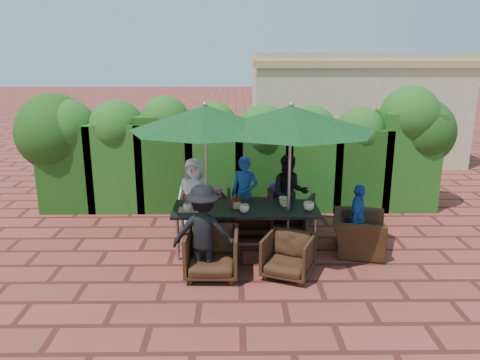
{
  "coord_description": "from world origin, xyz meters",
  "views": [
    {
      "loc": [
        -0.09,
        -7.22,
        3.17
      ],
      "look_at": [
        0.0,
        0.4,
        1.11
      ],
      "focal_mm": 35.0,
      "sensor_mm": 36.0,
      "label": 1
    }
  ],
  "objects_px": {
    "umbrella_right": "(291,118)",
    "chair_far_right": "(292,210)",
    "chair_near_right": "(288,254)",
    "chair_end_right": "(359,227)",
    "umbrella_left": "(205,118)",
    "chair_far_mid": "(250,210)",
    "dining_table": "(246,212)",
    "chair_near_left": "(212,251)",
    "chair_far_left": "(205,210)"
  },
  "relations": [
    {
      "from": "umbrella_left",
      "to": "chair_near_right",
      "type": "xyz_separation_m",
      "value": [
        1.23,
        -0.92,
        -1.87
      ]
    },
    {
      "from": "chair_far_left",
      "to": "chair_far_right",
      "type": "relative_size",
      "value": 1.05
    },
    {
      "from": "chair_near_right",
      "to": "chair_end_right",
      "type": "distance_m",
      "value": 1.53
    },
    {
      "from": "chair_far_mid",
      "to": "dining_table",
      "type": "bearing_deg",
      "value": 83.05
    },
    {
      "from": "chair_near_right",
      "to": "chair_far_mid",
      "type": "bearing_deg",
      "value": 128.92
    },
    {
      "from": "dining_table",
      "to": "umbrella_left",
      "type": "xyz_separation_m",
      "value": [
        -0.63,
        0.0,
        1.54
      ]
    },
    {
      "from": "chair_near_right",
      "to": "chair_end_right",
      "type": "relative_size",
      "value": 0.72
    },
    {
      "from": "chair_far_left",
      "to": "chair_near_right",
      "type": "height_order",
      "value": "chair_far_left"
    },
    {
      "from": "dining_table",
      "to": "chair_near_left",
      "type": "relative_size",
      "value": 3.0
    },
    {
      "from": "chair_far_mid",
      "to": "chair_near_right",
      "type": "xyz_separation_m",
      "value": [
        0.51,
        -1.77,
        -0.07
      ]
    },
    {
      "from": "umbrella_left",
      "to": "chair_near_right",
      "type": "distance_m",
      "value": 2.42
    },
    {
      "from": "umbrella_left",
      "to": "chair_far_mid",
      "type": "xyz_separation_m",
      "value": [
        0.72,
        0.84,
        -1.79
      ]
    },
    {
      "from": "chair_end_right",
      "to": "umbrella_right",
      "type": "bearing_deg",
      "value": 105.31
    },
    {
      "from": "dining_table",
      "to": "chair_end_right",
      "type": "relative_size",
      "value": 2.46
    },
    {
      "from": "dining_table",
      "to": "chair_far_mid",
      "type": "bearing_deg",
      "value": 83.61
    },
    {
      "from": "umbrella_right",
      "to": "chair_far_right",
      "type": "bearing_deg",
      "value": 79.46
    },
    {
      "from": "dining_table",
      "to": "umbrella_right",
      "type": "bearing_deg",
      "value": -6.23
    },
    {
      "from": "chair_far_left",
      "to": "chair_far_mid",
      "type": "height_order",
      "value": "chair_far_mid"
    },
    {
      "from": "chair_near_left",
      "to": "chair_far_right",
      "type": "bearing_deg",
      "value": 55.8
    },
    {
      "from": "chair_near_right",
      "to": "chair_end_right",
      "type": "xyz_separation_m",
      "value": [
        1.26,
        0.88,
        0.07
      ]
    },
    {
      "from": "chair_far_left",
      "to": "chair_end_right",
      "type": "bearing_deg",
      "value": 141.44
    },
    {
      "from": "chair_near_left",
      "to": "chair_near_right",
      "type": "bearing_deg",
      "value": 0.82
    },
    {
      "from": "chair_far_mid",
      "to": "chair_far_right",
      "type": "height_order",
      "value": "chair_far_mid"
    },
    {
      "from": "umbrella_left",
      "to": "umbrella_right",
      "type": "distance_m",
      "value": 1.32
    },
    {
      "from": "chair_far_mid",
      "to": "chair_far_right",
      "type": "bearing_deg",
      "value": -166.7
    },
    {
      "from": "umbrella_right",
      "to": "chair_far_mid",
      "type": "height_order",
      "value": "umbrella_right"
    },
    {
      "from": "chair_far_left",
      "to": "chair_end_right",
      "type": "xyz_separation_m",
      "value": [
        2.59,
        -1.04,
        0.04
      ]
    },
    {
      "from": "umbrella_right",
      "to": "chair_far_left",
      "type": "distance_m",
      "value": 2.55
    },
    {
      "from": "chair_far_mid",
      "to": "chair_near_left",
      "type": "relative_size",
      "value": 1.07
    },
    {
      "from": "chair_far_left",
      "to": "chair_far_right",
      "type": "height_order",
      "value": "chair_far_left"
    },
    {
      "from": "chair_end_right",
      "to": "umbrella_left",
      "type": "bearing_deg",
      "value": 102.64
    },
    {
      "from": "chair_far_left",
      "to": "chair_end_right",
      "type": "relative_size",
      "value": 0.79
    },
    {
      "from": "umbrella_left",
      "to": "umbrella_right",
      "type": "bearing_deg",
      "value": -3.39
    },
    {
      "from": "umbrella_left",
      "to": "umbrella_right",
      "type": "relative_size",
      "value": 0.94
    },
    {
      "from": "chair_far_left",
      "to": "chair_far_mid",
      "type": "bearing_deg",
      "value": 153.0
    },
    {
      "from": "chair_near_left",
      "to": "chair_far_mid",
      "type": "bearing_deg",
      "value": 72.54
    },
    {
      "from": "chair_near_left",
      "to": "chair_near_right",
      "type": "relative_size",
      "value": 1.13
    },
    {
      "from": "chair_near_left",
      "to": "chair_near_right",
      "type": "height_order",
      "value": "chair_near_left"
    },
    {
      "from": "chair_far_left",
      "to": "chair_near_right",
      "type": "xyz_separation_m",
      "value": [
        1.33,
        -1.91,
        -0.03
      ]
    },
    {
      "from": "umbrella_left",
      "to": "chair_near_left",
      "type": "height_order",
      "value": "umbrella_left"
    },
    {
      "from": "chair_near_left",
      "to": "dining_table",
      "type": "bearing_deg",
      "value": 62.1
    },
    {
      "from": "chair_end_right",
      "to": "chair_far_right",
      "type": "bearing_deg",
      "value": 55.24
    },
    {
      "from": "umbrella_right",
      "to": "chair_end_right",
      "type": "relative_size",
      "value": 2.74
    },
    {
      "from": "chair_end_right",
      "to": "chair_near_right",
      "type": "bearing_deg",
      "value": 138.65
    },
    {
      "from": "dining_table",
      "to": "chair_far_right",
      "type": "xyz_separation_m",
      "value": [
        0.9,
        1.04,
        -0.31
      ]
    },
    {
      "from": "dining_table",
      "to": "chair_far_mid",
      "type": "xyz_separation_m",
      "value": [
        0.09,
        0.85,
        -0.26
      ]
    },
    {
      "from": "umbrella_right",
      "to": "chair_far_mid",
      "type": "relative_size",
      "value": 3.13
    },
    {
      "from": "umbrella_right",
      "to": "chair_near_left",
      "type": "distance_m",
      "value": 2.33
    },
    {
      "from": "chair_far_right",
      "to": "chair_near_left",
      "type": "height_order",
      "value": "chair_near_left"
    },
    {
      "from": "umbrella_left",
      "to": "chair_near_right",
      "type": "bearing_deg",
      "value": -36.83
    }
  ]
}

